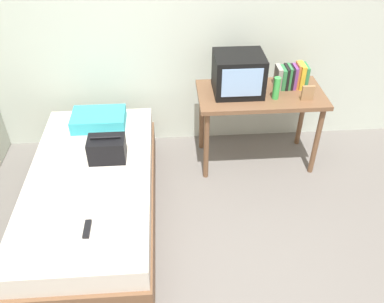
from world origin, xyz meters
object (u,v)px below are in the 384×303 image
Objects in this scene: desk at (260,102)px; pillow at (99,119)px; magazine at (64,198)px; remote_dark at (87,229)px; picture_frame at (308,93)px; bed at (94,197)px; book_row at (291,77)px; tv at (238,74)px; water_bottle at (276,88)px; handbag at (107,149)px.

desk reaches higher than pillow.
remote_dark reaches higher than magazine.
pillow is (-1.88, 0.13, -0.27)m from picture_frame.
bed is 6.98× the size of book_row.
book_row is (0.51, 0.06, -0.07)m from tv.
water_bottle is 0.28m from book_row.
bed is 1.72× the size of desk.
tv is 0.52m from book_row.
book_row is at bearing 108.41° from picture_frame.
picture_frame reaches higher than magazine.
picture_frame is 0.48× the size of magazine.
book_row is 2.27m from remote_dark.
desk is 1.94m from magazine.
book_row is at bearing 29.45° from magazine.
picture_frame is at bearing -3.99° from pillow.
remote_dark is (-1.55, -1.22, -0.36)m from water_bottle.
tv is 1.34m from handbag.
tv reaches higher than pillow.
remote_dark is at bearing -140.70° from book_row.
picture_frame is 1.90m from pillow.
desk is at bearing 21.75° from handbag.
picture_frame is (0.59, -0.19, -0.11)m from tv.
bed is 2.06m from picture_frame.
desk is (1.51, 0.73, 0.42)m from bed.
pillow is 1.30m from remote_dark.
picture_frame is at bearing -22.94° from desk.
book_row is 2.05× the size of picture_frame.
remote_dark is (0.07, -0.59, 0.27)m from bed.
tv is 1.88m from remote_dark.
desk is at bearing -9.06° from tv.
remote_dark is (-1.23, -1.36, -0.43)m from tv.
remote_dark is (-1.73, -1.42, -0.36)m from book_row.
picture_frame is at bearing 22.61° from magazine.
book_row is at bearing 6.60° from tv.
water_bottle is at bearing 169.73° from picture_frame.
bed is 4.55× the size of tv.
handbag is (0.13, -0.52, 0.04)m from pillow.
remote_dark is (0.21, -0.32, 0.01)m from magazine.
tv reaches higher than remote_dark.
picture_frame reaches higher than bed.
pillow is (0.01, 0.70, 0.32)m from bed.
desk is 7.44× the size of remote_dark.
tv is at bearing 170.94° from desk.
handbag is (-1.15, -0.58, -0.34)m from tv.
desk is at bearing 25.86° from bed.
magazine is (-1.95, -1.10, -0.37)m from book_row.
desk is 8.31× the size of picture_frame.
picture_frame reaches higher than remote_dark.
bed is at bearing -155.40° from book_row.
desk is at bearing 157.06° from picture_frame.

